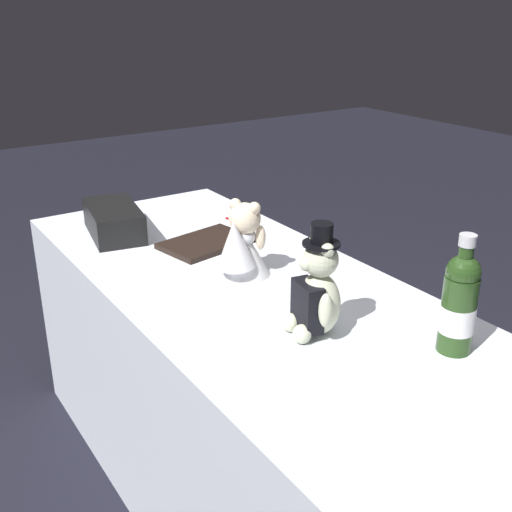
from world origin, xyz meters
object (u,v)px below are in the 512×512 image
at_px(teddy_bear_bride, 242,244).
at_px(champagne_bottle, 459,303).
at_px(signing_pen, 237,221).
at_px(teddy_bear_groom, 316,293).
at_px(gift_case_black, 114,221).
at_px(guestbook, 206,243).

height_order(teddy_bear_bride, champagne_bottle, champagne_bottle).
bearing_deg(signing_pen, teddy_bear_groom, 161.11).
xyz_separation_m(champagne_bottle, gift_case_black, (1.21, 0.38, -0.07)).
bearing_deg(champagne_bottle, gift_case_black, 17.34).
bearing_deg(champagne_bottle, teddy_bear_bride, 16.22).
bearing_deg(guestbook, gift_case_black, 28.02).
relative_size(champagne_bottle, guestbook, 1.00).
xyz_separation_m(champagne_bottle, signing_pen, (1.08, -0.06, -0.12)).
xyz_separation_m(teddy_bear_bride, guestbook, (0.28, -0.03, -0.10)).
relative_size(teddy_bear_groom, guestbook, 0.99).
height_order(teddy_bear_groom, champagne_bottle, champagne_bottle).
bearing_deg(champagne_bottle, teddy_bear_groom, 42.30).
xyz_separation_m(teddy_bear_bride, champagne_bottle, (-0.65, -0.19, 0.02)).
bearing_deg(champagne_bottle, signing_pen, -3.04).
bearing_deg(gift_case_black, teddy_bear_bride, -161.37).
relative_size(champagne_bottle, signing_pen, 2.39).
distance_m(teddy_bear_bride, signing_pen, 0.51).
distance_m(teddy_bear_groom, signing_pen, 0.89).
xyz_separation_m(champagne_bottle, guestbook, (0.93, 0.16, -0.12)).
xyz_separation_m(teddy_bear_groom, teddy_bear_bride, (0.40, -0.04, -0.01)).
xyz_separation_m(gift_case_black, guestbook, (-0.28, -0.22, -0.04)).
distance_m(teddy_bear_groom, guestbook, 0.70).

